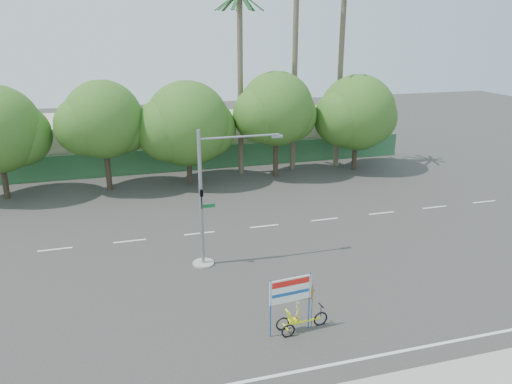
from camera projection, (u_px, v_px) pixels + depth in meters
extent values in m
plane|color=#33302D|center=(274.00, 296.00, 22.63)|extent=(120.00, 120.00, 0.00)
cube|color=#336B3D|center=(195.00, 159.00, 41.89)|extent=(38.00, 0.08, 2.00)
cube|color=beige|center=(71.00, 143.00, 43.05)|extent=(12.00, 8.00, 4.00)
cube|color=beige|center=(270.00, 133.00, 47.83)|extent=(14.00, 8.00, 3.60)
cylinder|color=#473828|center=(4.00, 174.00, 34.79)|extent=(0.40, 0.40, 3.52)
sphere|color=#225218|center=(20.00, 135.00, 34.58)|extent=(4.32, 4.32, 4.32)
cylinder|color=#473828|center=(108.00, 165.00, 36.59)|extent=(0.40, 0.40, 3.74)
sphere|color=#225218|center=(103.00, 119.00, 35.51)|extent=(5.60, 5.60, 5.60)
sphere|color=#225218|center=(122.00, 126.00, 36.30)|extent=(4.03, 4.03, 4.03)
sphere|color=#225218|center=(85.00, 126.00, 35.06)|extent=(4.26, 4.26, 4.26)
cylinder|color=#473828|center=(189.00, 162.00, 38.24)|extent=(0.40, 0.40, 3.30)
sphere|color=#225218|center=(187.00, 124.00, 37.28)|extent=(6.40, 6.40, 6.40)
sphere|color=#225218|center=(206.00, 129.00, 38.10)|extent=(4.61, 4.61, 4.61)
sphere|color=#225218|center=(169.00, 129.00, 36.77)|extent=(4.86, 4.86, 4.86)
cylinder|color=#473828|center=(276.00, 153.00, 39.98)|extent=(0.40, 0.40, 3.87)
sphere|color=#225218|center=(276.00, 109.00, 38.86)|extent=(5.80, 5.80, 5.80)
sphere|color=#225218|center=(291.00, 115.00, 39.67)|extent=(4.18, 4.18, 4.18)
sphere|color=#225218|center=(261.00, 115.00, 38.40)|extent=(4.41, 4.41, 4.41)
cylinder|color=#473828|center=(355.00, 150.00, 41.89)|extent=(0.40, 0.40, 3.43)
sphere|color=#225218|center=(357.00, 113.00, 40.89)|extent=(6.20, 6.20, 6.20)
sphere|color=#225218|center=(370.00, 118.00, 41.70)|extent=(4.46, 4.46, 4.46)
sphere|color=#225218|center=(343.00, 118.00, 40.40)|extent=(4.71, 4.71, 4.71)
cylinder|color=#70604C|center=(295.00, 67.00, 39.78)|extent=(0.44, 0.44, 17.00)
cylinder|color=#70604C|center=(340.00, 78.00, 41.15)|extent=(0.44, 0.44, 15.00)
cylinder|color=#70604C|center=(240.00, 88.00, 39.08)|extent=(0.44, 0.44, 14.00)
cube|color=#1C4C21|center=(252.00, 1.00, 37.30)|extent=(1.91, 0.28, 1.36)
cube|color=#1C4C21|center=(247.00, 2.00, 37.80)|extent=(1.65, 1.44, 1.36)
cube|color=#1C4C21|center=(239.00, 2.00, 37.94)|extent=(0.61, 1.93, 1.36)
cube|color=#1C4C21|center=(231.00, 2.00, 37.68)|extent=(1.20, 1.80, 1.36)
cube|color=#1C4C21|center=(227.00, 1.00, 37.12)|extent=(1.89, 0.92, 1.36)
cube|color=#1C4C21|center=(229.00, 1.00, 36.53)|extent=(1.89, 0.92, 1.36)
cube|color=#1C4C21|center=(236.00, 1.00, 36.19)|extent=(1.20, 1.80, 1.36)
cube|color=#1C4C21|center=(245.00, 1.00, 36.25)|extent=(0.61, 1.93, 1.36)
cube|color=#1C4C21|center=(251.00, 1.00, 36.69)|extent=(1.65, 1.44, 1.36)
cylinder|color=gray|center=(203.00, 263.00, 25.60)|extent=(1.10, 1.10, 0.10)
cylinder|color=gray|center=(201.00, 200.00, 24.50)|extent=(0.18, 0.18, 7.00)
cylinder|color=gray|center=(240.00, 137.00, 24.05)|extent=(4.00, 0.10, 0.10)
cube|color=gray|center=(277.00, 136.00, 24.58)|extent=(0.55, 0.20, 0.12)
imported|color=black|center=(202.00, 200.00, 24.27)|extent=(0.16, 0.20, 1.00)
cube|color=#14662D|center=(208.00, 206.00, 24.70)|extent=(0.70, 0.04, 0.18)
torus|color=black|center=(321.00, 319.00, 20.36)|extent=(0.63, 0.13, 0.63)
torus|color=black|center=(283.00, 324.00, 20.05)|extent=(0.59, 0.12, 0.59)
torus|color=black|center=(288.00, 331.00, 19.59)|extent=(0.59, 0.12, 0.59)
cube|color=yellow|center=(303.00, 322.00, 20.07)|extent=(1.58, 0.21, 0.06)
cube|color=yellow|center=(285.00, 327.00, 19.81)|extent=(0.11, 0.56, 0.05)
cube|color=yellow|center=(295.00, 321.00, 19.90)|extent=(0.50, 0.43, 0.06)
cube|color=yellow|center=(289.00, 316.00, 19.73)|extent=(0.25, 0.41, 0.50)
cylinder|color=black|center=(321.00, 311.00, 20.24)|extent=(0.03, 0.03, 0.51)
cube|color=black|center=(321.00, 305.00, 20.16)|extent=(0.08, 0.42, 0.04)
imported|color=#CCB284|center=(298.00, 312.00, 19.83)|extent=(0.27, 0.39, 1.00)
cylinder|color=#1753AE|center=(271.00, 309.00, 19.27)|extent=(0.06, 0.06, 2.51)
cylinder|color=#1753AE|center=(309.00, 300.00, 19.86)|extent=(0.06, 0.06, 2.51)
cube|color=white|center=(290.00, 290.00, 19.36)|extent=(1.76, 0.22, 1.02)
cube|color=red|center=(291.00, 283.00, 19.22)|extent=(1.58, 0.17, 0.24)
cube|color=#1753AE|center=(291.00, 293.00, 19.37)|extent=(1.58, 0.17, 0.13)
cylinder|color=black|center=(312.00, 306.00, 19.99)|extent=(0.02, 0.02, 1.95)
cube|color=red|center=(305.00, 294.00, 19.69)|extent=(0.82, 0.10, 0.61)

